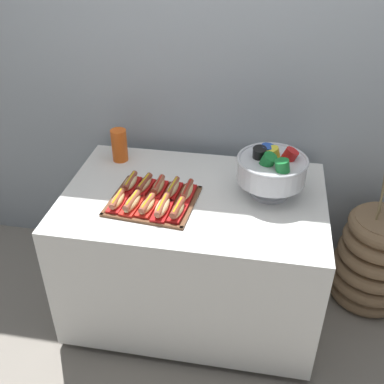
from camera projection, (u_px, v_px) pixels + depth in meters
name	position (u px, v px, depth m)	size (l,w,h in m)	color
ground_plane	(193.00, 304.00, 2.73)	(10.00, 10.00, 0.00)	gray
back_wall	(212.00, 57.00, 2.48)	(6.00, 0.10, 2.60)	#9EA8B2
buffet_table	(194.00, 251.00, 2.50)	(1.31, 0.86, 0.78)	white
floor_vase	(374.00, 260.00, 2.64)	(0.46, 0.46, 1.15)	#896B4C
serving_tray	(153.00, 201.00, 2.24)	(0.44, 0.39, 0.01)	brown
hot_dog_0	(117.00, 201.00, 2.19)	(0.07, 0.16, 0.06)	red
hot_dog_1	(132.00, 203.00, 2.18)	(0.09, 0.18, 0.06)	red
hot_dog_2	(147.00, 206.00, 2.16)	(0.09, 0.16, 0.06)	red
hot_dog_3	(162.00, 208.00, 2.14)	(0.08, 0.19, 0.06)	#B21414
hot_dog_4	(178.00, 210.00, 2.13)	(0.08, 0.16, 0.06)	red
hot_dog_5	(130.00, 183.00, 2.33)	(0.08, 0.17, 0.06)	#B21414
hot_dog_6	(144.00, 185.00, 2.31)	(0.08, 0.18, 0.06)	red
hot_dog_7	(158.00, 187.00, 2.29)	(0.07, 0.17, 0.06)	red
hot_dog_8	(173.00, 189.00, 2.28)	(0.07, 0.18, 0.06)	red
hot_dog_9	(187.00, 192.00, 2.26)	(0.07, 0.18, 0.06)	red
punch_bowl	(272.00, 168.00, 2.22)	(0.34, 0.34, 0.26)	silver
cup_stack	(119.00, 145.00, 2.55)	(0.09, 0.09, 0.18)	#EA5B19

